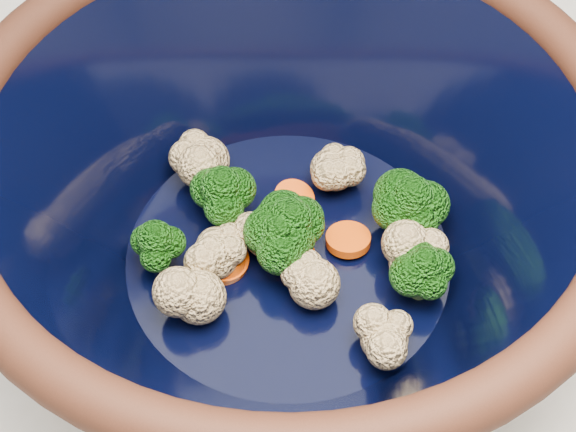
# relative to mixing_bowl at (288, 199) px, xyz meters

# --- Properties ---
(mixing_bowl) EXTENTS (0.37, 0.37, 0.16)m
(mixing_bowl) POSITION_rel_mixing_bowl_xyz_m (0.00, 0.00, 0.00)
(mixing_bowl) COLOR black
(mixing_bowl) RESTS_ON counter
(vegetable_pile) EXTENTS (0.19, 0.20, 0.05)m
(vegetable_pile) POSITION_rel_mixing_bowl_xyz_m (0.00, -0.00, -0.03)
(vegetable_pile) COLOR #608442
(vegetable_pile) RESTS_ON mixing_bowl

